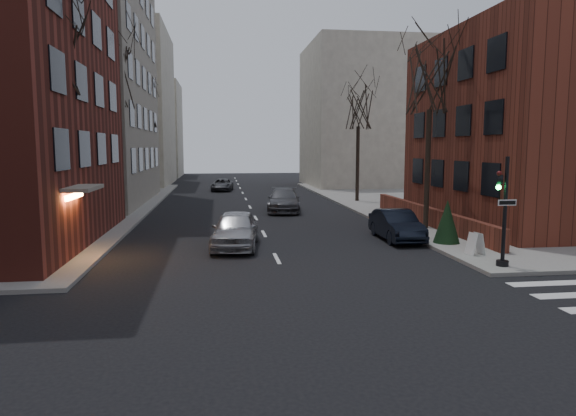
# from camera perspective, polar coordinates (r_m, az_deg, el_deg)

# --- Properties ---
(ground) EXTENTS (160.00, 160.00, 0.00)m
(ground) POSITION_cam_1_polar(r_m,az_deg,el_deg) (9.65, 7.32, -21.03)
(ground) COLOR black
(ground) RESTS_ON ground
(building_left_tan) EXTENTS (18.00, 18.00, 28.00)m
(building_left_tan) POSITION_cam_1_polar(r_m,az_deg,el_deg) (45.72, -27.75, 18.06)
(building_left_tan) COLOR gray
(building_left_tan) RESTS_ON ground
(building_right_brick) EXTENTS (12.00, 14.00, 11.00)m
(building_right_brick) POSITION_cam_1_polar(r_m,az_deg,el_deg) (33.08, 27.17, 7.82)
(building_right_brick) COLOR maroon
(building_right_brick) RESTS_ON ground
(low_wall_right) EXTENTS (0.35, 16.00, 1.00)m
(low_wall_right) POSITION_cam_1_polar(r_m,az_deg,el_deg) (29.83, 15.22, -0.83)
(low_wall_right) COLOR maroon
(low_wall_right) RESTS_ON sidewalk_far_right
(building_distant_la) EXTENTS (14.00, 16.00, 18.00)m
(building_distant_la) POSITION_cam_1_polar(r_m,az_deg,el_deg) (64.65, -19.34, 10.44)
(building_distant_la) COLOR beige
(building_distant_la) RESTS_ON ground
(building_distant_ra) EXTENTS (14.00, 14.00, 16.00)m
(building_distant_ra) POSITION_cam_1_polar(r_m,az_deg,el_deg) (60.83, 8.97, 10.04)
(building_distant_ra) COLOR beige
(building_distant_ra) RESTS_ON ground
(building_distant_lb) EXTENTS (10.00, 12.00, 14.00)m
(building_distant_lb) POSITION_cam_1_polar(r_m,az_deg,el_deg) (80.98, -15.45, 8.35)
(building_distant_lb) COLOR beige
(building_distant_lb) RESTS_ON ground
(traffic_signal) EXTENTS (0.76, 0.44, 4.00)m
(traffic_signal) POSITION_cam_1_polar(r_m,az_deg,el_deg) (20.18, 22.78, -1.08)
(traffic_signal) COLOR black
(traffic_signal) RESTS_ON sidewalk_far_right
(tree_left_a) EXTENTS (4.18, 4.18, 10.26)m
(tree_left_a) POSITION_cam_1_polar(r_m,az_deg,el_deg) (23.51, -24.69, 15.95)
(tree_left_a) COLOR #2D231C
(tree_left_a) RESTS_ON sidewalk_far_left
(tree_left_b) EXTENTS (4.40, 4.40, 10.80)m
(tree_left_b) POSITION_cam_1_polar(r_m,az_deg,el_deg) (35.12, -18.88, 13.69)
(tree_left_b) COLOR #2D231C
(tree_left_b) RESTS_ON sidewalk_far_left
(tree_left_c) EXTENTS (3.96, 3.96, 9.72)m
(tree_left_c) POSITION_cam_1_polar(r_m,az_deg,el_deg) (48.80, -15.62, 10.73)
(tree_left_c) COLOR #2D231C
(tree_left_c) RESTS_ON sidewalk_far_left
(tree_right_a) EXTENTS (3.96, 3.96, 9.72)m
(tree_right_a) POSITION_cam_1_polar(r_m,az_deg,el_deg) (28.68, 15.54, 13.65)
(tree_right_a) COLOR #2D231C
(tree_right_a) RESTS_ON sidewalk_far_right
(tree_right_b) EXTENTS (3.74, 3.74, 9.18)m
(tree_right_b) POSITION_cam_1_polar(r_m,az_deg,el_deg) (41.84, 7.83, 11.00)
(tree_right_b) COLOR #2D231C
(tree_right_b) RESTS_ON sidewalk_far_right
(streetlamp_near) EXTENTS (0.36, 0.36, 6.28)m
(streetlamp_near) POSITION_cam_1_polar(r_m,az_deg,el_deg) (30.81, -18.88, 5.97)
(streetlamp_near) COLOR black
(streetlamp_near) RESTS_ON sidewalk_far_left
(streetlamp_far) EXTENTS (0.36, 0.36, 6.28)m
(streetlamp_far) POSITION_cam_1_polar(r_m,az_deg,el_deg) (50.58, -14.50, 6.31)
(streetlamp_far) COLOR black
(streetlamp_far) RESTS_ON sidewalk_far_left
(parked_sedan) EXTENTS (1.58, 4.46, 1.46)m
(parked_sedan) POSITION_cam_1_polar(r_m,az_deg,el_deg) (25.33, 11.95, -1.87)
(parked_sedan) COLOR black
(parked_sedan) RESTS_ON ground
(car_lane_silver) EXTENTS (2.52, 5.02, 1.64)m
(car_lane_silver) POSITION_cam_1_polar(r_m,az_deg,el_deg) (23.08, -5.86, -2.38)
(car_lane_silver) COLOR #A2A2A7
(car_lane_silver) RESTS_ON ground
(car_lane_gray) EXTENTS (2.92, 5.69, 1.58)m
(car_lane_gray) POSITION_cam_1_polar(r_m,az_deg,el_deg) (35.76, -0.47, 0.87)
(car_lane_gray) COLOR #45454A
(car_lane_gray) RESTS_ON ground
(car_lane_far) EXTENTS (2.48, 4.59, 1.22)m
(car_lane_far) POSITION_cam_1_polar(r_m,az_deg,el_deg) (53.10, -7.32, 2.57)
(car_lane_far) COLOR #3C3D41
(car_lane_far) RESTS_ON ground
(sandwich_board) EXTENTS (0.50, 0.63, 0.91)m
(sandwich_board) POSITION_cam_1_polar(r_m,az_deg,el_deg) (22.13, 20.11, -3.73)
(sandwich_board) COLOR silver
(sandwich_board) RESTS_ON sidewalk_far_right
(evergreen_shrub) EXTENTS (1.44, 1.44, 1.97)m
(evergreen_shrub) POSITION_cam_1_polar(r_m,az_deg,el_deg) (24.37, 17.25, -1.41)
(evergreen_shrub) COLOR black
(evergreen_shrub) RESTS_ON sidewalk_far_right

